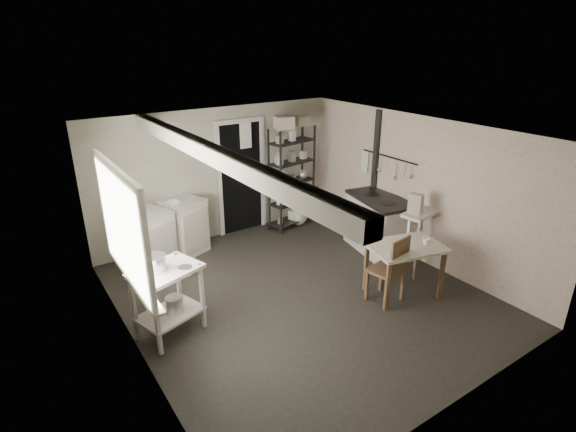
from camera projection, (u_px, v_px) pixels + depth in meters
floor at (300, 295)px, 6.35m from camera, size 5.00×5.00×0.00m
ceiling at (302, 133)px, 5.49m from camera, size 5.00×5.00×0.00m
wall_back at (218, 174)px, 7.84m from camera, size 4.50×0.02×2.30m
wall_front at (464, 308)px, 4.00m from camera, size 4.50×0.02×2.30m
wall_left at (128, 265)px, 4.75m from camera, size 0.02×5.00×2.30m
wall_right at (417, 189)px, 7.08m from camera, size 0.02×5.00×2.30m
window at (121, 228)px, 4.79m from camera, size 0.12×1.76×1.28m
doorway at (241, 179)px, 8.10m from camera, size 0.96×0.10×2.08m
ceiling_beam at (212, 154)px, 4.90m from camera, size 0.18×5.00×0.18m
wallpaper_panel at (416, 189)px, 7.08m from camera, size 0.01×5.00×2.30m
utensil_rail at (388, 157)px, 7.36m from camera, size 0.06×1.20×0.44m
prep_table at (169, 305)px, 5.39m from camera, size 0.91×0.76×0.89m
stockpot at (155, 266)px, 5.16m from camera, size 0.33×0.33×0.27m
saucepan at (185, 270)px, 5.25m from camera, size 0.18×0.18×0.09m
bucket at (175, 305)px, 5.40m from camera, size 0.26×0.26×0.23m
base_cabinets at (167, 233)px, 7.19m from camera, size 1.52×1.04×0.92m
mixing_bowl at (173, 203)px, 7.08m from camera, size 0.34×0.34×0.07m
counter_cup at (142, 211)px, 6.71m from camera, size 0.16×0.16×0.09m
shelf_rack at (292, 178)px, 8.29m from camera, size 0.95×0.50×1.90m
shelf_jar at (278, 158)px, 8.00m from camera, size 0.12×0.12×0.21m
storage_box_a at (284, 122)px, 7.77m from camera, size 0.38×0.36×0.22m
storage_box_b at (300, 120)px, 8.04m from camera, size 0.30×0.28×0.17m
stove at (379, 226)px, 7.51m from camera, size 0.88×1.30×0.94m
stovepipe at (376, 151)px, 7.60m from camera, size 0.14×0.14×1.47m
side_ledge at (417, 243)px, 6.91m from camera, size 0.66×0.43×0.95m
oats_box at (415, 209)px, 6.67m from camera, size 0.17×0.22×0.30m
work_table at (403, 270)px, 6.23m from camera, size 1.13×0.91×0.76m
table_cup at (426, 241)px, 6.11m from camera, size 0.12×0.12×0.10m
chair at (386, 268)px, 6.05m from camera, size 0.47×0.49×0.98m
flour_sack at (299, 213)px, 8.60m from camera, size 0.36×0.30×0.43m
floor_crock at (392, 271)px, 6.84m from camera, size 0.15×0.15×0.15m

